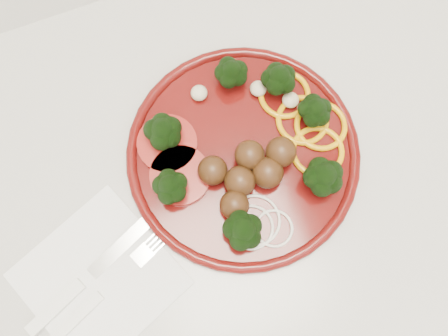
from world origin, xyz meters
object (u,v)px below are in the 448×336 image
object	(u,v)px
plate	(245,153)
napkin	(99,279)
knife	(78,286)
fork	(91,305)

from	to	relation	value
plate	napkin	distance (m)	0.24
plate	knife	world-z (taller)	plate
napkin	fork	xyz separation A→B (m)	(-0.02, -0.03, 0.01)
plate	fork	xyz separation A→B (m)	(-0.24, -0.11, -0.01)
plate	fork	size ratio (longest dim) A/B	1.75
knife	napkin	bearing A→B (deg)	-22.66
knife	fork	size ratio (longest dim) A/B	1.13
knife	fork	bearing A→B (deg)	-97.00
fork	knife	bearing A→B (deg)	83.00
napkin	fork	world-z (taller)	fork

